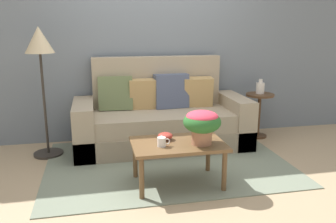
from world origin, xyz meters
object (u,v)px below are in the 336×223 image
couch (161,119)px  snack_bowl (165,136)px  side_table (259,107)px  floor_lamp (40,54)px  table_vase (260,88)px  coffee_mug (162,142)px  potted_plant (202,123)px  coffee_table (178,148)px

couch → snack_bowl: couch is taller
side_table → couch: bearing=-177.1°
couch → floor_lamp: 1.65m
side_table → table_vase: 0.27m
floor_lamp → snack_bowl: floor_lamp is taller
couch → table_vase: bearing=3.7°
couch → snack_bowl: 1.09m
side_table → coffee_mug: side_table is taller
floor_lamp → potted_plant: (1.55, -1.20, -0.57)m
potted_plant → coffee_mug: potted_plant is taller
side_table → table_vase: bearing=70.6°
coffee_table → potted_plant: potted_plant is taller
floor_lamp → potted_plant: size_ratio=4.25×
coffee_table → side_table: bearing=40.6°
floor_lamp → coffee_mug: bearing=-45.5°
side_table → table_vase: (0.01, 0.02, 0.27)m
coffee_table → coffee_mug: (-0.17, -0.08, 0.10)m
couch → potted_plant: couch is taller
couch → coffee_mug: size_ratio=17.77×
floor_lamp → coffee_mug: size_ratio=12.39×
floor_lamp → potted_plant: 2.04m
floor_lamp → snack_bowl: size_ratio=10.23×
couch → floor_lamp: bearing=-177.4°
coffee_table → couch: bearing=86.9°
couch → table_vase: size_ratio=10.89×
floor_lamp → snack_bowl: (1.24, -1.01, -0.74)m
coffee_table → coffee_mug: size_ratio=7.24×
side_table → potted_plant: 1.84m
coffee_mug → floor_lamp: bearing=134.5°
couch → coffee_table: (-0.06, -1.18, 0.03)m
snack_bowl → table_vase: 1.96m
side_table → coffee_mug: size_ratio=5.00×
coffee_mug → couch: bearing=79.3°
side_table → potted_plant: (-1.25, -1.33, 0.22)m
floor_lamp → table_vase: bearing=3.1°
couch → table_vase: couch is taller
coffee_table → floor_lamp: bearing=140.3°
potted_plant → coffee_mug: bearing=179.1°
floor_lamp → potted_plant: floor_lamp is taller
potted_plant → couch: bearing=96.6°
coffee_table → potted_plant: 0.35m
snack_bowl → table_vase: bearing=36.5°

